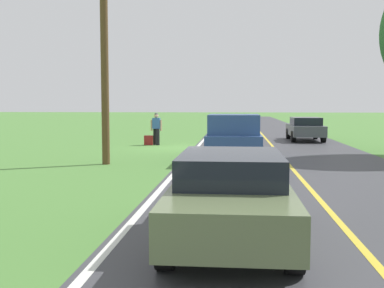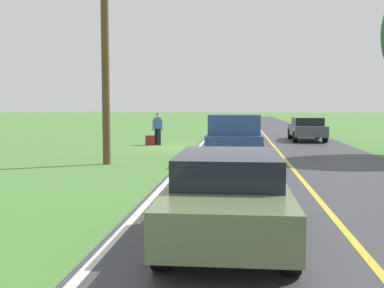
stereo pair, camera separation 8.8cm
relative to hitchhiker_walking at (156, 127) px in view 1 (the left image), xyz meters
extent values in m
plane|color=#4C7F38|center=(-1.32, 1.55, -0.98)|extent=(200.00, 200.00, 0.00)
cube|color=#3D3D42|center=(-6.17, 1.55, -0.98)|extent=(8.11, 120.00, 0.00)
cube|color=silver|center=(-2.30, 1.55, -0.98)|extent=(0.16, 117.60, 0.00)
cube|color=gold|center=(-6.17, 1.55, -0.98)|extent=(0.14, 117.60, 0.00)
cylinder|color=black|center=(-0.10, 0.16, -0.54)|extent=(0.18, 0.18, 0.88)
cylinder|color=black|center=(0.10, -0.10, -0.54)|extent=(0.18, 0.18, 0.88)
cube|color=#335999|center=(0.00, 0.03, 0.19)|extent=(0.41, 0.28, 0.58)
sphere|color=tan|center=(0.00, 0.03, 0.59)|extent=(0.23, 0.23, 0.23)
sphere|color=#4C564C|center=(0.00, 0.03, 0.67)|extent=(0.20, 0.20, 0.20)
cube|color=#591E19|center=(-0.01, -0.17, 0.22)|extent=(0.33, 0.22, 0.44)
cylinder|color=tan|center=(-0.26, 0.07, 0.08)|extent=(0.10, 0.10, 0.58)
cylinder|color=tan|center=(0.26, 0.04, 0.08)|extent=(0.10, 0.10, 0.58)
cube|color=maroon|center=(0.42, 0.06, -0.72)|extent=(0.47, 0.23, 0.51)
cube|color=#2D4C84|center=(-4.17, 6.39, -0.23)|extent=(2.02, 5.41, 0.70)
cube|color=#2D4C84|center=(-4.17, 7.57, 0.48)|extent=(1.85, 2.17, 0.72)
cube|color=black|center=(-4.17, 7.57, 0.55)|extent=(1.68, 1.30, 0.43)
cube|color=#2D4C84|center=(-5.11, 5.31, 0.34)|extent=(0.11, 3.02, 0.45)
cube|color=#2D4C84|center=(-3.23, 5.30, 0.34)|extent=(0.11, 3.02, 0.45)
cube|color=#2D4C84|center=(-4.18, 3.79, 0.34)|extent=(1.84, 0.11, 0.45)
cylinder|color=black|center=(-5.06, 8.14, -0.58)|extent=(0.30, 0.80, 0.80)
cylinder|color=black|center=(-3.26, 8.13, -0.58)|extent=(0.30, 0.80, 0.80)
cylinder|color=black|center=(-5.08, 4.84, -0.58)|extent=(0.30, 0.80, 0.80)
cylinder|color=black|center=(-3.28, 4.83, -0.58)|extent=(0.30, 0.80, 0.80)
cube|color=#4C5156|center=(-8.42, -3.86, -0.34)|extent=(1.87, 4.41, 0.62)
cube|color=black|center=(-8.42, -3.66, 0.20)|extent=(1.64, 2.38, 0.46)
cylinder|color=black|center=(-7.58, -5.26, -0.65)|extent=(0.24, 0.66, 0.66)
cylinder|color=black|center=(-9.27, -5.25, -0.65)|extent=(0.24, 0.66, 0.66)
cylinder|color=black|center=(-7.57, -2.46, -0.65)|extent=(0.24, 0.66, 0.66)
cylinder|color=black|center=(-9.26, -2.45, -0.65)|extent=(0.24, 0.66, 0.66)
cube|color=#66754C|center=(-4.15, 17.63, -0.34)|extent=(1.86, 4.40, 0.62)
cube|color=black|center=(-4.15, 17.43, 0.20)|extent=(1.63, 2.38, 0.46)
cylinder|color=black|center=(-5.00, 19.03, -0.65)|extent=(0.24, 0.66, 0.66)
cylinder|color=black|center=(-3.31, 19.03, -0.65)|extent=(0.24, 0.66, 0.66)
cylinder|color=black|center=(-5.00, 16.23, -0.65)|extent=(0.24, 0.66, 0.66)
cylinder|color=black|center=(-3.31, 16.23, -0.65)|extent=(0.24, 0.66, 0.66)
cylinder|color=brown|center=(0.50, 8.24, 2.98)|extent=(0.28, 0.28, 7.92)
camera|label=1|loc=(-4.22, 25.16, 1.23)|focal=44.32mm
camera|label=2|loc=(-4.31, 25.15, 1.23)|focal=44.32mm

